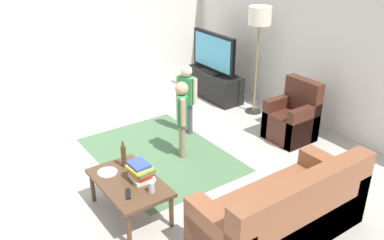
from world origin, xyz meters
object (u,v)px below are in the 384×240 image
object	(u,v)px
coffee_table	(129,185)
tv_stand	(214,85)
tv	(214,53)
couch	(286,215)
armchair	(293,120)
book_stack	(141,171)
tv_remote	(128,194)
floor_lamp	(260,22)
bottle	(124,156)
child_near_tv	(186,93)
soda_can	(152,187)
child_center	(182,113)
plate	(107,172)

from	to	relation	value
coffee_table	tv_stand	bearing A→B (deg)	127.17
tv	couch	size ratio (longest dim) A/B	0.61
couch	armchair	distance (m)	2.28
book_stack	tv_remote	size ratio (longest dim) A/B	1.65
floor_lamp	bottle	bearing A→B (deg)	-71.98
child_near_tv	tv_remote	world-z (taller)	child_near_tv
couch	floor_lamp	size ratio (longest dim) A/B	1.01
floor_lamp	soda_can	bearing A→B (deg)	-61.72
tv	child_center	size ratio (longest dim) A/B	1.01
bottle	child_center	bearing A→B (deg)	111.34
armchair	soda_can	size ratio (longest dim) A/B	7.50
child_near_tv	coffee_table	size ratio (longest dim) A/B	1.09
floor_lamp	child_near_tv	xyz separation A→B (m)	(-0.02, -1.38, -0.89)
armchair	child_near_tv	size ratio (longest dim) A/B	0.83
child_center	plate	xyz separation A→B (m)	(0.44, -1.30, -0.22)
tv_stand	child_center	world-z (taller)	child_center
tv_stand	armchair	size ratio (longest dim) A/B	1.33
couch	soda_can	world-z (taller)	couch
soda_can	book_stack	bearing A→B (deg)	174.98
child_near_tv	child_center	distance (m)	0.70
bottle	soda_can	xyz separation A→B (m)	(0.62, 0.00, -0.08)
book_stack	soda_can	size ratio (longest dim) A/B	2.34
coffee_table	couch	bearing A→B (deg)	40.29
tv_stand	plate	distance (m)	3.54
tv_stand	soda_can	world-z (taller)	soda_can
tv_stand	couch	world-z (taller)	couch
floor_lamp	plate	size ratio (longest dim) A/B	8.09
tv_stand	tv_remote	world-z (taller)	tv_stand
child_center	tv_remote	world-z (taller)	child_center
armchair	bottle	world-z (taller)	armchair
coffee_table	plate	bearing A→B (deg)	-156.78
armchair	book_stack	world-z (taller)	armchair
book_stack	bottle	bearing A→B (deg)	-176.10
tv	armchair	xyz separation A→B (m)	(1.97, -0.02, -0.55)
tv_stand	tv_remote	xyz separation A→B (m)	(2.39, -2.98, 0.19)
book_stack	plate	bearing A→B (deg)	-143.45
plate	child_near_tv	bearing A→B (deg)	119.37
tv_stand	tv_remote	size ratio (longest dim) A/B	7.06
couch	tv_remote	size ratio (longest dim) A/B	10.59
bottle	plate	xyz separation A→B (m)	(0.02, -0.22, -0.13)
armchair	coffee_table	xyz separation A→B (m)	(0.20, -2.82, 0.07)
tv	soda_can	bearing A→B (deg)	-47.75
book_stack	plate	xyz separation A→B (m)	(-0.33, -0.24, -0.09)
floor_lamp	child_center	world-z (taller)	floor_lamp
armchair	couch	bearing A→B (deg)	-49.63
plate	bottle	bearing A→B (deg)	95.27
bottle	plate	distance (m)	0.26
coffee_table	book_stack	bearing A→B (deg)	68.36
plate	armchair	bearing A→B (deg)	88.53
floor_lamp	book_stack	size ratio (longest dim) A/B	6.33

